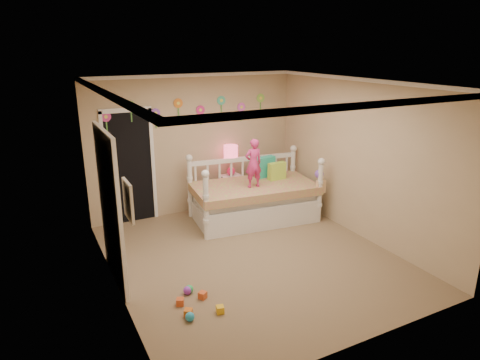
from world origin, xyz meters
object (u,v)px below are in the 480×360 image
child (253,163)px  daybed (254,188)px  nightstand (231,191)px  table_lamp (231,156)px

child → daybed: bearing=-121.6°
daybed → nightstand: 0.78m
child → table_lamp: size_ratio=1.46×
child → nightstand: size_ratio=1.31×
daybed → nightstand: size_ratio=3.38×
daybed → child: size_ratio=2.57×
table_lamp → child: bearing=-88.3°
child → table_lamp: child is taller
nightstand → daybed: bearing=-85.0°
daybed → table_lamp: table_lamp is taller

